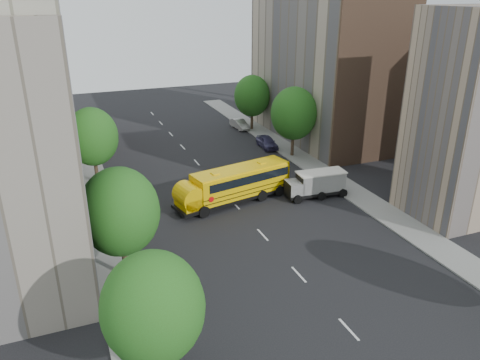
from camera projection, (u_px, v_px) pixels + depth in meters
ground at (253, 224)px, 38.85m from camera, size 120.00×120.00×0.00m
sidewalk_left at (103, 221)px, 39.18m from camera, size 3.00×80.00×0.12m
sidewalk_right at (338, 182)px, 47.07m from camera, size 3.00×80.00×0.12m
lane_markings at (214, 181)px, 47.44m from camera, size 0.15×64.00×0.01m
building_left_redbrick at (16, 97)px, 54.27m from camera, size 10.00×15.00×13.00m
building_right_near at (479, 117)px, 37.94m from camera, size 10.00×7.00×17.00m
building_right_far at (322, 67)px, 58.80m from camera, size 10.00×22.00×18.00m
building_right_sidewall at (377, 82)px, 49.35m from camera, size 10.10×0.30×18.00m
street_tree_0 at (153, 308)px, 21.28m from camera, size 4.80×4.80×7.41m
street_tree_1 at (120, 212)px, 29.76m from camera, size 5.12×5.12×7.90m
street_tree_2 at (92, 137)px, 45.28m from camera, size 4.99×4.99×7.71m
street_tree_4 at (294, 114)px, 52.73m from camera, size 5.25×5.25×8.10m
street_tree_5 at (252, 96)px, 63.19m from camera, size 4.86×4.86×7.51m
school_bus at (233, 184)px, 42.20m from camera, size 11.84×4.92×3.26m
safari_truck at (316, 184)px, 43.59m from camera, size 5.80×2.51×2.42m
parked_car_0 at (171, 306)px, 27.75m from camera, size 1.58×3.92×1.33m
parked_car_1 at (115, 183)px, 45.08m from camera, size 1.53×4.40×1.45m
parked_car_4 at (267, 142)px, 57.30m from camera, size 1.92×4.29×1.43m
parked_car_5 at (240, 124)px, 65.13m from camera, size 1.68×4.07×1.31m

